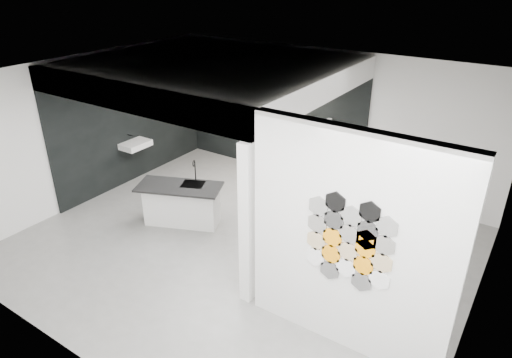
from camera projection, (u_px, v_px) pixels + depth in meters
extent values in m
cube|color=slate|center=(241.00, 246.00, 7.61)|extent=(7.00, 6.00, 0.01)
cube|color=silver|center=(349.00, 246.00, 5.14)|extent=(2.45, 0.15, 2.80)
cube|color=black|center=(270.00, 119.00, 9.98)|extent=(4.40, 0.04, 2.35)
cube|color=black|center=(133.00, 125.00, 9.58)|extent=(0.04, 4.00, 2.35)
cube|color=silver|center=(211.00, 72.00, 7.90)|extent=(4.40, 4.00, 0.40)
cube|color=silver|center=(247.00, 227.00, 5.94)|extent=(0.16, 0.16, 2.35)
cube|color=silver|center=(126.00, 97.00, 6.46)|extent=(4.40, 0.16, 0.40)
cube|color=silver|center=(136.00, 145.00, 9.46)|extent=(0.40, 0.60, 0.12)
cube|color=black|center=(272.00, 115.00, 9.79)|extent=(3.00, 0.15, 0.04)
cube|color=silver|center=(182.00, 204.00, 8.14)|extent=(1.37, 0.94, 0.74)
cube|color=black|center=(179.00, 187.00, 7.91)|extent=(1.60, 1.16, 0.03)
cube|color=black|center=(193.00, 184.00, 7.97)|extent=(0.48, 0.45, 0.01)
cylinder|color=black|center=(195.00, 171.00, 8.04)|extent=(0.03, 0.03, 0.34)
torus|color=black|center=(194.00, 163.00, 7.92)|extent=(0.06, 0.12, 0.12)
cylinder|color=black|center=(236.00, 103.00, 10.22)|extent=(0.22, 0.22, 0.18)
ellipsoid|color=black|center=(312.00, 119.00, 9.27)|extent=(0.20, 0.20, 0.13)
cylinder|color=gray|center=(329.00, 123.00, 9.09)|extent=(0.17, 0.17, 0.10)
cylinder|color=gray|center=(329.00, 122.00, 9.08)|extent=(0.11, 0.11, 0.15)
cylinder|color=black|center=(254.00, 107.00, 9.98)|extent=(0.08, 0.08, 0.15)
cylinder|color=black|center=(250.00, 108.00, 10.05)|extent=(0.09, 0.09, 0.11)
cylinder|color=white|center=(315.00, 257.00, 5.36)|extent=(0.26, 0.02, 0.26)
cylinder|color=tan|center=(316.00, 240.00, 5.26)|extent=(0.26, 0.02, 0.26)
cylinder|color=#66635E|center=(317.00, 224.00, 5.17)|extent=(0.26, 0.02, 0.26)
cylinder|color=silver|center=(319.00, 206.00, 5.07)|extent=(0.26, 0.02, 0.26)
cylinder|color=black|center=(330.00, 270.00, 5.31)|extent=(0.26, 0.02, 0.26)
cylinder|color=orange|center=(331.00, 254.00, 5.21)|extent=(0.26, 0.02, 0.26)
cylinder|color=orange|center=(332.00, 237.00, 5.12)|extent=(0.26, 0.02, 0.26)
cylinder|color=#2D2D2D|center=(334.00, 220.00, 5.02)|extent=(0.26, 0.02, 0.26)
cylinder|color=black|center=(335.00, 202.00, 4.92)|extent=(0.26, 0.02, 0.26)
cylinder|color=white|center=(346.00, 268.00, 5.17)|extent=(0.26, 0.02, 0.26)
cylinder|color=tan|center=(348.00, 251.00, 5.07)|extent=(0.26, 0.02, 0.26)
cylinder|color=#66635E|center=(349.00, 234.00, 4.97)|extent=(0.26, 0.02, 0.26)
cylinder|color=silver|center=(351.00, 216.00, 4.87)|extent=(0.26, 0.02, 0.26)
cylinder|color=black|center=(361.00, 282.00, 5.12)|extent=(0.26, 0.02, 0.26)
cylinder|color=orange|center=(363.00, 265.00, 5.02)|extent=(0.26, 0.02, 0.26)
cylinder|color=orange|center=(365.00, 248.00, 4.92)|extent=(0.26, 0.02, 0.26)
cylinder|color=#2D2D2D|center=(368.00, 231.00, 4.82)|extent=(0.26, 0.02, 0.26)
cylinder|color=black|center=(370.00, 212.00, 4.73)|extent=(0.26, 0.02, 0.26)
cylinder|color=white|center=(379.00, 280.00, 4.97)|extent=(0.26, 0.02, 0.26)
cylinder|color=tan|center=(382.00, 263.00, 4.87)|extent=(0.26, 0.02, 0.26)
cylinder|color=#66635E|center=(384.00, 245.00, 4.78)|extent=(0.26, 0.02, 0.26)
cylinder|color=silver|center=(387.00, 227.00, 4.68)|extent=(0.26, 0.02, 0.26)
cylinder|color=orange|center=(366.00, 240.00, 4.87)|extent=(0.26, 0.02, 0.26)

